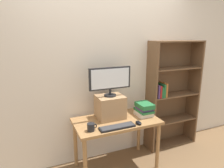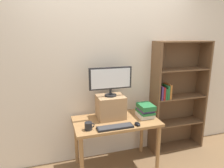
# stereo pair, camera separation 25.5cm
# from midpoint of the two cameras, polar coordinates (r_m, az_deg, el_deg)

# --- Properties ---
(ground_plane) EXTENTS (12.00, 12.00, 0.00)m
(ground_plane) POSITION_cam_midpoint_polar(r_m,az_deg,el_deg) (3.05, -1.45, -22.58)
(ground_plane) COLOR brown
(back_wall) EXTENTS (7.00, 0.08, 2.60)m
(back_wall) POSITION_cam_midpoint_polar(r_m,az_deg,el_deg) (2.86, -4.50, 3.60)
(back_wall) COLOR beige
(back_wall) RESTS_ON ground_plane
(desk) EXTENTS (1.11, 0.61, 0.71)m
(desk) POSITION_cam_midpoint_polar(r_m,az_deg,el_deg) (2.72, -1.53, -12.11)
(desk) COLOR #9E7042
(desk) RESTS_ON ground_plane
(bookshelf_unit) EXTENTS (0.87, 0.28, 1.72)m
(bookshelf_unit) POSITION_cam_midpoint_polar(r_m,az_deg,el_deg) (3.33, 14.36, -2.86)
(bookshelf_unit) COLOR brown
(bookshelf_unit) RESTS_ON ground_plane
(riser_box) EXTENTS (0.36, 0.30, 0.31)m
(riser_box) POSITION_cam_midpoint_polar(r_m,az_deg,el_deg) (2.70, -3.25, -6.57)
(riser_box) COLOR #A87F56
(riser_box) RESTS_ON desk
(computer_monitor) EXTENTS (0.57, 0.16, 0.39)m
(computer_monitor) POSITION_cam_midpoint_polar(r_m,az_deg,el_deg) (2.59, -3.36, 1.24)
(computer_monitor) COLOR black
(computer_monitor) RESTS_ON riser_box
(keyboard) EXTENTS (0.45, 0.13, 0.02)m
(keyboard) POSITION_cam_midpoint_polar(r_m,az_deg,el_deg) (2.47, -1.49, -12.22)
(keyboard) COLOR black
(keyboard) RESTS_ON desk
(computer_mouse) EXTENTS (0.06, 0.10, 0.04)m
(computer_mouse) POSITION_cam_midpoint_polar(r_m,az_deg,el_deg) (2.57, 4.73, -11.03)
(computer_mouse) COLOR black
(computer_mouse) RESTS_ON desk
(book_stack) EXTENTS (0.21, 0.27, 0.18)m
(book_stack) POSITION_cam_midpoint_polar(r_m,az_deg,el_deg) (2.81, 6.60, -7.22)
(book_stack) COLOR silver
(book_stack) RESTS_ON desk
(coffee_mug) EXTENTS (0.12, 0.09, 0.09)m
(coffee_mug) POSITION_cam_midpoint_polar(r_m,az_deg,el_deg) (2.41, -9.07, -12.13)
(coffee_mug) COLOR black
(coffee_mug) RESTS_ON desk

